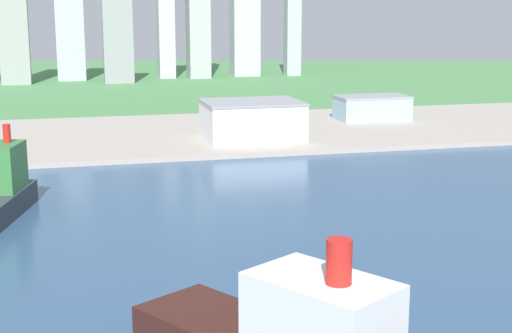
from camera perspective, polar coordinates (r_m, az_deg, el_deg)
ground_plane at (r=231.78m, az=-6.10°, el=-5.65°), size 2400.00×2400.00×0.00m
water_bay at (r=176.16m, az=-3.20°, el=-11.36°), size 840.00×360.00×0.15m
industrial_pier at (r=415.77m, az=-9.91°, el=2.24°), size 840.00×140.00×2.50m
container_barge at (r=269.40m, az=-18.41°, el=-1.79°), size 23.05×50.72×30.20m
warehouse_main at (r=393.52m, az=-0.30°, el=3.51°), size 49.57×38.95×19.60m
warehouse_annex at (r=466.90m, az=8.67°, el=4.38°), size 43.14×24.63×14.50m
distant_skyline at (r=745.95m, az=-12.38°, el=10.99°), size 408.74×68.95×155.95m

